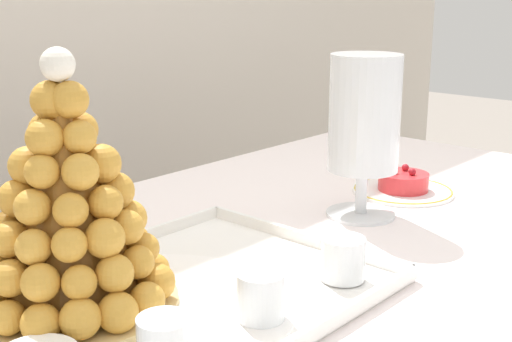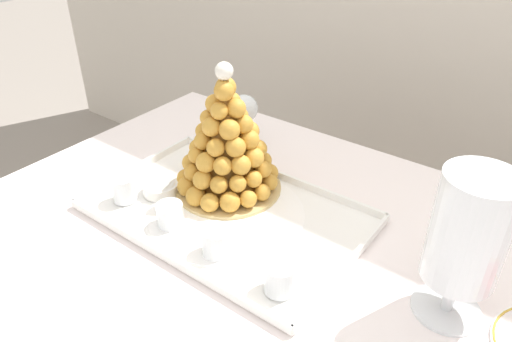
{
  "view_description": "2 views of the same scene",
  "coord_description": "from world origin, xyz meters",
  "px_view_note": "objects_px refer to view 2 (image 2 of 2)",
  "views": [
    {
      "loc": [
        -0.75,
        -0.57,
        1.11
      ],
      "look_at": [
        -0.06,
        0.05,
        0.86
      ],
      "focal_mm": 48.41,
      "sensor_mm": 36.0,
      "label": 1
    },
    {
      "loc": [
        0.29,
        -0.61,
        1.37
      ],
      "look_at": [
        -0.16,
        -0.02,
        0.9
      ],
      "focal_mm": 33.41,
      "sensor_mm": 36.0,
      "label": 2
    }
  ],
  "objects_px": {
    "dessert_cup_left": "(124,190)",
    "dessert_cup_mid_left": "(170,215)",
    "serving_tray": "(227,213)",
    "wine_glass": "(244,110)",
    "macaron_goblet": "(468,233)",
    "dessert_cup_mid_right": "(280,279)",
    "creme_brulee_ramekin": "(161,187)",
    "croquembouche": "(227,144)",
    "dessert_cup_centre": "(216,242)"
  },
  "relations": [
    {
      "from": "dessert_cup_left",
      "to": "dessert_cup_mid_left",
      "type": "bearing_deg",
      "value": -0.2
    },
    {
      "from": "serving_tray",
      "to": "wine_glass",
      "type": "height_order",
      "value": "wine_glass"
    },
    {
      "from": "serving_tray",
      "to": "macaron_goblet",
      "type": "height_order",
      "value": "macaron_goblet"
    },
    {
      "from": "dessert_cup_left",
      "to": "dessert_cup_mid_right",
      "type": "bearing_deg",
      "value": -2.28
    },
    {
      "from": "dessert_cup_mid_right",
      "to": "creme_brulee_ramekin",
      "type": "height_order",
      "value": "dessert_cup_mid_right"
    },
    {
      "from": "dessert_cup_mid_left",
      "to": "macaron_goblet",
      "type": "xyz_separation_m",
      "value": [
        0.54,
        0.12,
        0.14
      ]
    },
    {
      "from": "croquembouche",
      "to": "dessert_cup_left",
      "type": "relative_size",
      "value": 5.26
    },
    {
      "from": "dessert_cup_mid_right",
      "to": "macaron_goblet",
      "type": "height_order",
      "value": "macaron_goblet"
    },
    {
      "from": "creme_brulee_ramekin",
      "to": "macaron_goblet",
      "type": "xyz_separation_m",
      "value": [
        0.65,
        0.05,
        0.15
      ]
    },
    {
      "from": "croquembouche",
      "to": "creme_brulee_ramekin",
      "type": "relative_size",
      "value": 3.69
    },
    {
      "from": "dessert_cup_centre",
      "to": "dessert_cup_mid_right",
      "type": "height_order",
      "value": "same"
    },
    {
      "from": "serving_tray",
      "to": "dessert_cup_centre",
      "type": "relative_size",
      "value": 10.43
    },
    {
      "from": "serving_tray",
      "to": "wine_glass",
      "type": "xyz_separation_m",
      "value": [
        -0.17,
        0.28,
        0.1
      ]
    },
    {
      "from": "dessert_cup_centre",
      "to": "creme_brulee_ramekin",
      "type": "xyz_separation_m",
      "value": [
        -0.24,
        0.08,
        -0.01
      ]
    },
    {
      "from": "dessert_cup_left",
      "to": "wine_glass",
      "type": "bearing_deg",
      "value": 82.48
    },
    {
      "from": "dessert_cup_mid_left",
      "to": "dessert_cup_centre",
      "type": "relative_size",
      "value": 1.0
    },
    {
      "from": "croquembouche",
      "to": "dessert_cup_centre",
      "type": "distance_m",
      "value": 0.24
    },
    {
      "from": "dessert_cup_left",
      "to": "dessert_cup_mid_left",
      "type": "distance_m",
      "value": 0.15
    },
    {
      "from": "dessert_cup_mid_left",
      "to": "dessert_cup_mid_right",
      "type": "distance_m",
      "value": 0.29
    },
    {
      "from": "macaron_goblet",
      "to": "wine_glass",
      "type": "bearing_deg",
      "value": 158.2
    },
    {
      "from": "dessert_cup_left",
      "to": "dessert_cup_centre",
      "type": "relative_size",
      "value": 1.03
    },
    {
      "from": "croquembouche",
      "to": "serving_tray",
      "type": "bearing_deg",
      "value": -52.57
    },
    {
      "from": "dessert_cup_left",
      "to": "dessert_cup_centre",
      "type": "xyz_separation_m",
      "value": [
        0.28,
        -0.01,
        -0.0
      ]
    },
    {
      "from": "creme_brulee_ramekin",
      "to": "croquembouche",
      "type": "bearing_deg",
      "value": 43.04
    },
    {
      "from": "dessert_cup_left",
      "to": "dessert_cup_centre",
      "type": "height_order",
      "value": "dessert_cup_left"
    },
    {
      "from": "dessert_cup_left",
      "to": "dessert_cup_mid_left",
      "type": "height_order",
      "value": "dessert_cup_left"
    },
    {
      "from": "croquembouche",
      "to": "dessert_cup_mid_right",
      "type": "bearing_deg",
      "value": -34.74
    },
    {
      "from": "serving_tray",
      "to": "macaron_goblet",
      "type": "bearing_deg",
      "value": 2.4
    },
    {
      "from": "croquembouche",
      "to": "macaron_goblet",
      "type": "distance_m",
      "value": 0.54
    },
    {
      "from": "macaron_goblet",
      "to": "dessert_cup_mid_left",
      "type": "bearing_deg",
      "value": -167.39
    },
    {
      "from": "dessert_cup_left",
      "to": "creme_brulee_ramekin",
      "type": "relative_size",
      "value": 0.7
    },
    {
      "from": "croquembouche",
      "to": "creme_brulee_ramekin",
      "type": "xyz_separation_m",
      "value": [
        -0.12,
        -0.11,
        -0.1
      ]
    },
    {
      "from": "serving_tray",
      "to": "macaron_goblet",
      "type": "relative_size",
      "value": 2.17
    },
    {
      "from": "dessert_cup_mid_left",
      "to": "macaron_goblet",
      "type": "relative_size",
      "value": 0.21
    },
    {
      "from": "dessert_cup_mid_left",
      "to": "creme_brulee_ramekin",
      "type": "bearing_deg",
      "value": 145.88
    },
    {
      "from": "serving_tray",
      "to": "macaron_goblet",
      "type": "xyz_separation_m",
      "value": [
        0.48,
        0.02,
        0.17
      ]
    },
    {
      "from": "dessert_cup_mid_right",
      "to": "dessert_cup_left",
      "type": "bearing_deg",
      "value": 177.72
    },
    {
      "from": "croquembouche",
      "to": "dessert_cup_centre",
      "type": "height_order",
      "value": "croquembouche"
    },
    {
      "from": "macaron_goblet",
      "to": "croquembouche",
      "type": "bearing_deg",
      "value": 174.02
    },
    {
      "from": "dessert_cup_mid_left",
      "to": "wine_glass",
      "type": "xyz_separation_m",
      "value": [
        -0.1,
        0.38,
        0.08
      ]
    },
    {
      "from": "croquembouche",
      "to": "dessert_cup_left",
      "type": "bearing_deg",
      "value": -131.88
    },
    {
      "from": "dessert_cup_mid_right",
      "to": "macaron_goblet",
      "type": "bearing_deg",
      "value": 28.79
    },
    {
      "from": "croquembouche",
      "to": "macaron_goblet",
      "type": "height_order",
      "value": "croquembouche"
    },
    {
      "from": "serving_tray",
      "to": "dessert_cup_centre",
      "type": "xyz_separation_m",
      "value": [
        0.07,
        -0.11,
        0.03
      ]
    },
    {
      "from": "serving_tray",
      "to": "dessert_cup_mid_left",
      "type": "bearing_deg",
      "value": -124.27
    },
    {
      "from": "creme_brulee_ramekin",
      "to": "macaron_goblet",
      "type": "relative_size",
      "value": 0.3
    },
    {
      "from": "dessert_cup_left",
      "to": "macaron_goblet",
      "type": "relative_size",
      "value": 0.21
    },
    {
      "from": "macaron_goblet",
      "to": "wine_glass",
      "type": "xyz_separation_m",
      "value": [
        -0.64,
        0.26,
        -0.06
      ]
    },
    {
      "from": "dessert_cup_mid_left",
      "to": "dessert_cup_centre",
      "type": "bearing_deg",
      "value": -4.19
    },
    {
      "from": "serving_tray",
      "to": "macaron_goblet",
      "type": "distance_m",
      "value": 0.5
    }
  ]
}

